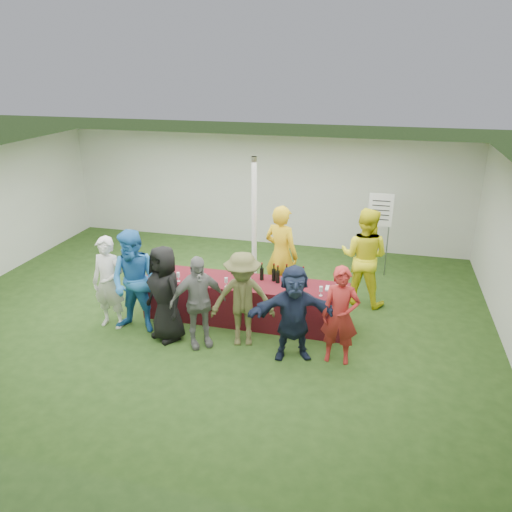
% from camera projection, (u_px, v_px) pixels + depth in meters
% --- Properties ---
extents(ground, '(60.00, 60.00, 0.00)m').
position_uv_depth(ground, '(212.00, 313.00, 9.23)').
color(ground, '#284719').
rests_on(ground, ground).
extents(tent, '(10.00, 10.00, 10.00)m').
position_uv_depth(tent, '(254.00, 226.00, 9.71)').
color(tent, white).
rests_on(tent, ground).
extents(serving_table, '(3.60, 0.80, 0.75)m').
position_uv_depth(serving_table, '(245.00, 301.00, 8.85)').
color(serving_table, maroon).
rests_on(serving_table, ground).
extents(wine_bottles, '(0.80, 0.16, 0.32)m').
position_uv_depth(wine_bottles, '(282.00, 276.00, 8.65)').
color(wine_bottles, black).
rests_on(wine_bottles, serving_table).
extents(wine_glasses, '(2.88, 0.11, 0.16)m').
position_uv_depth(wine_glasses, '(215.00, 279.00, 8.55)').
color(wine_glasses, silver).
rests_on(wine_glasses, serving_table).
extents(water_bottle, '(0.07, 0.07, 0.23)m').
position_uv_depth(water_bottle, '(249.00, 275.00, 8.74)').
color(water_bottle, silver).
rests_on(water_bottle, serving_table).
extents(bar_towel, '(0.25, 0.18, 0.03)m').
position_uv_depth(bar_towel, '(333.00, 289.00, 8.40)').
color(bar_towel, white).
rests_on(bar_towel, serving_table).
extents(dump_bucket, '(0.26, 0.26, 0.18)m').
position_uv_depth(dump_bucket, '(340.00, 292.00, 8.10)').
color(dump_bucket, slate).
rests_on(dump_bucket, serving_table).
extents(wine_list_sign, '(0.50, 0.03, 1.80)m').
position_uv_depth(wine_list_sign, '(380.00, 216.00, 10.43)').
color(wine_list_sign, slate).
rests_on(wine_list_sign, ground).
extents(staff_pourer, '(0.82, 0.68, 1.92)m').
position_uv_depth(staff_pourer, '(281.00, 255.00, 9.35)').
color(staff_pourer, gold).
rests_on(staff_pourer, ground).
extents(staff_back, '(1.06, 0.91, 1.88)m').
position_uv_depth(staff_back, '(364.00, 257.00, 9.30)').
color(staff_back, yellow).
rests_on(staff_back, ground).
extents(customer_0, '(0.62, 0.42, 1.64)m').
position_uv_depth(customer_0, '(109.00, 283.00, 8.50)').
color(customer_0, white).
rests_on(customer_0, ground).
extents(customer_1, '(0.90, 0.72, 1.80)m').
position_uv_depth(customer_1, '(135.00, 282.00, 8.33)').
color(customer_1, blue).
rests_on(customer_1, ground).
extents(customer_2, '(0.95, 0.85, 1.63)m').
position_uv_depth(customer_2, '(165.00, 294.00, 8.12)').
color(customer_2, black).
rests_on(customer_2, ground).
extents(customer_3, '(0.96, 0.83, 1.55)m').
position_uv_depth(customer_3, '(198.00, 302.00, 7.92)').
color(customer_3, slate).
rests_on(customer_3, ground).
extents(customer_4, '(1.15, 0.83, 1.60)m').
position_uv_depth(customer_4, '(243.00, 299.00, 7.95)').
color(customer_4, brown).
rests_on(customer_4, ground).
extents(customer_5, '(1.50, 0.84, 1.54)m').
position_uv_depth(customer_5, '(294.00, 313.00, 7.60)').
color(customer_5, '#1A233D').
rests_on(customer_5, ground).
extents(customer_6, '(0.57, 0.38, 1.56)m').
position_uv_depth(customer_6, '(340.00, 316.00, 7.48)').
color(customer_6, '#A62322').
rests_on(customer_6, ground).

